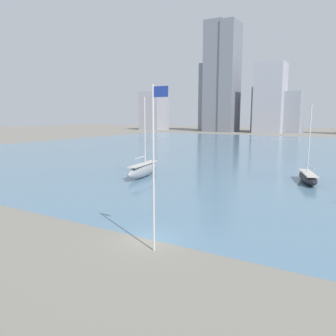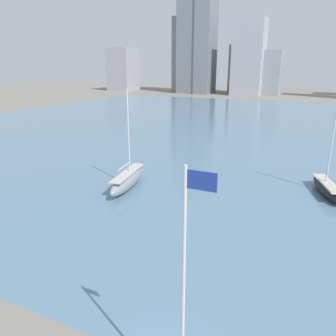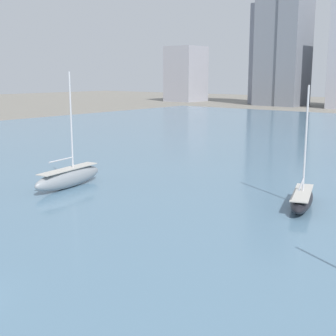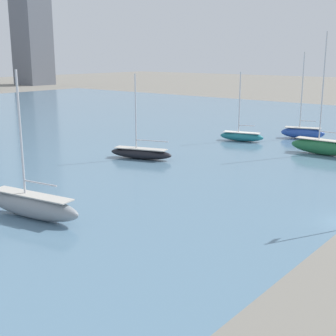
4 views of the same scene
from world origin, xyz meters
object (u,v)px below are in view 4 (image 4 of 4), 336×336
object	(u,v)px
sailboat_blue	(303,132)
sailboat_green	(323,146)
sailboat_teal	(242,136)
sailboat_black	(141,153)
sailboat_gray	(32,205)

from	to	relation	value
sailboat_blue	sailboat_green	size ratio (longest dim) A/B	0.84
sailboat_teal	sailboat_green	bearing A→B (deg)	-113.45
sailboat_green	sailboat_blue	bearing A→B (deg)	35.77
sailboat_blue	sailboat_black	distance (m)	30.06
sailboat_blue	sailboat_teal	world-z (taller)	sailboat_blue
sailboat_blue	sailboat_black	world-z (taller)	sailboat_blue
sailboat_green	sailboat_black	size ratio (longest dim) A/B	1.48
sailboat_gray	sailboat_teal	size ratio (longest dim) A/B	1.14
sailboat_gray	sailboat_black	distance (m)	24.38
sailboat_black	sailboat_teal	xyz separation A→B (m)	(19.84, -3.70, 0.02)
sailboat_blue	sailboat_gray	world-z (taller)	sailboat_blue
sailboat_black	sailboat_teal	distance (m)	20.18
sailboat_gray	sailboat_teal	distance (m)	42.96
sailboat_blue	sailboat_green	distance (m)	12.89
sailboat_blue	sailboat_black	bearing A→B (deg)	141.07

